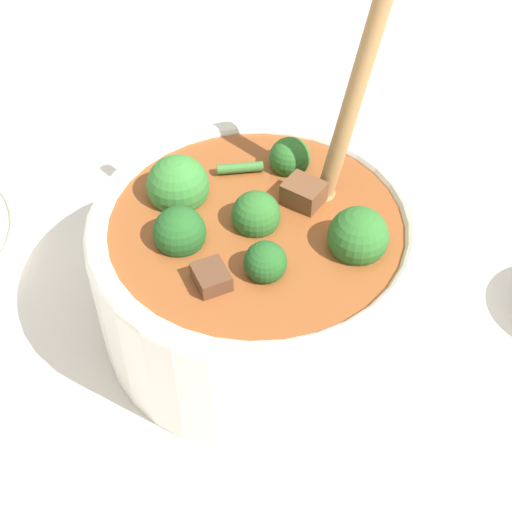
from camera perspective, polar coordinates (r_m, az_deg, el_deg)
name	(u,v)px	position (r m, az deg, el deg)	size (l,w,h in m)	color
ground_plane	(256,319)	(0.54, 0.00, -5.04)	(4.00, 4.00, 0.00)	silver
stew_bowl	(256,262)	(0.50, 0.01, -0.50)	(0.23, 0.23, 0.30)	white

